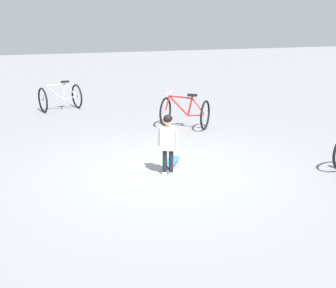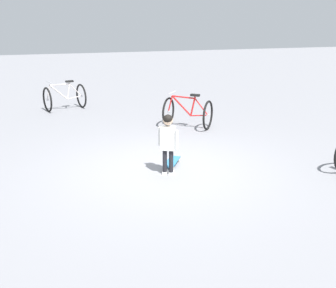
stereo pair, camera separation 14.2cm
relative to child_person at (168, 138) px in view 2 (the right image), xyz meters
The scene contains 5 objects.
ground_plane 0.71m from the child_person, 79.48° to the left, with size 50.00×50.00×0.00m, color gray.
child_person is the anchor object (origin of this frame).
skateboard 0.76m from the child_person, 63.98° to the left, with size 0.48×0.61×0.07m.
bicycle_near 5.91m from the child_person, 103.04° to the left, with size 1.23×0.99×0.85m.
bicycle_far 3.14m from the child_person, 63.70° to the left, with size 1.28×1.23×0.85m.
Camera 2 is at (-1.99, -6.41, 2.58)m, focal length 43.08 mm.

